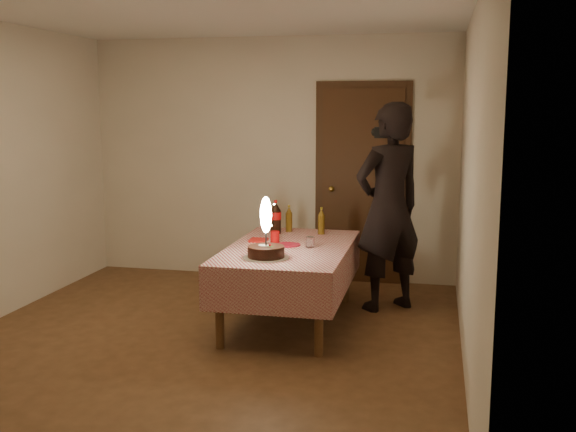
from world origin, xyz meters
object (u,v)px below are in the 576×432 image
object	(u,v)px
birthday_cake	(266,244)
amber_bottle_right	(321,222)
clear_cup	(310,242)
red_plate	(288,245)
photographer	(389,207)
cola_bottle	(276,217)
amber_bottle_left	(289,219)
dining_table	(289,257)
red_cup	(275,237)

from	to	relation	value
birthday_cake	amber_bottle_right	world-z (taller)	birthday_cake
birthday_cake	clear_cup	distance (m)	0.54
red_plate	photographer	xyz separation A→B (m)	(0.82, 0.56, 0.27)
cola_bottle	amber_bottle_right	world-z (taller)	cola_bottle
birthday_cake	red_plate	bearing A→B (deg)	83.08
amber_bottle_left	photographer	bearing A→B (deg)	-4.40
red_plate	photographer	size ratio (longest dim) A/B	0.12
cola_bottle	amber_bottle_right	xyz separation A→B (m)	(0.43, 0.06, -0.03)
dining_table	red_cup	world-z (taller)	red_cup
red_plate	clear_cup	world-z (taller)	clear_cup
red_plate	amber_bottle_right	size ratio (longest dim) A/B	0.86
amber_bottle_right	photographer	distance (m)	0.64
cola_bottle	photographer	world-z (taller)	photographer
birthday_cake	photographer	xyz separation A→B (m)	(0.88, 1.07, 0.16)
dining_table	cola_bottle	size ratio (longest dim) A/B	5.42
birthday_cake	amber_bottle_right	xyz separation A→B (m)	(0.26, 1.08, 0.01)
dining_table	photographer	distance (m)	1.06
birthday_cake	photographer	size ratio (longest dim) A/B	0.26
clear_cup	amber_bottle_right	bearing A→B (deg)	90.81
dining_table	photographer	xyz separation A→B (m)	(0.80, 0.60, 0.37)
red_plate	birthday_cake	bearing A→B (deg)	-96.92
dining_table	birthday_cake	size ratio (longest dim) A/B	3.52
birthday_cake	amber_bottle_left	size ratio (longest dim) A/B	1.92
red_plate	red_cup	world-z (taller)	red_cup
clear_cup	photographer	xyz separation A→B (m)	(0.61, 0.61, 0.23)
cola_bottle	photographer	xyz separation A→B (m)	(1.05, 0.05, 0.12)
red_cup	amber_bottle_right	world-z (taller)	amber_bottle_right
amber_bottle_right	clear_cup	bearing A→B (deg)	-89.19
red_cup	cola_bottle	size ratio (longest dim) A/B	0.31
birthday_cake	amber_bottle_right	size ratio (longest dim) A/B	1.92
red_cup	cola_bottle	world-z (taller)	cola_bottle
cola_bottle	photographer	distance (m)	1.06
birthday_cake	red_plate	world-z (taller)	birthday_cake
dining_table	amber_bottle_left	size ratio (longest dim) A/B	6.75
cola_bottle	amber_bottle_left	world-z (taller)	cola_bottle
red_plate	photographer	world-z (taller)	photographer
cola_bottle	amber_bottle_right	size ratio (longest dim) A/B	1.25
red_cup	photographer	world-z (taller)	photographer
birthday_cake	photographer	bearing A→B (deg)	50.63
red_plate	clear_cup	distance (m)	0.21
clear_cup	amber_bottle_left	world-z (taller)	amber_bottle_left
clear_cup	amber_bottle_left	bearing A→B (deg)	116.22
red_plate	amber_bottle_right	bearing A→B (deg)	71.01
cola_bottle	amber_bottle_left	distance (m)	0.17
cola_bottle	red_cup	bearing A→B (deg)	-77.38
birthday_cake	amber_bottle_left	xyz separation A→B (m)	(-0.07, 1.15, 0.01)
red_cup	cola_bottle	distance (m)	0.44
dining_table	red_plate	size ratio (longest dim) A/B	7.82
red_cup	photographer	bearing A→B (deg)	26.01
dining_table	red_cup	bearing A→B (deg)	139.71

